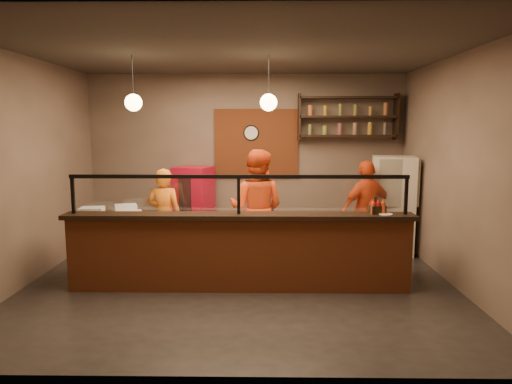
{
  "coord_description": "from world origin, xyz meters",
  "views": [
    {
      "loc": [
        0.32,
        -6.29,
        2.21
      ],
      "look_at": [
        0.22,
        0.3,
        1.27
      ],
      "focal_mm": 32.0,
      "sensor_mm": 36.0,
      "label": 1
    }
  ],
  "objects_px": {
    "cook_right": "(367,211)",
    "pizza_dough": "(214,219)",
    "cook_left": "(165,216)",
    "red_cooler": "(194,206)",
    "wall_clock": "(251,133)",
    "pepper_mill": "(375,205)",
    "condiment_caddy": "(377,209)",
    "fridge": "(392,205)",
    "cook_mid": "(256,209)"
  },
  "relations": [
    {
      "from": "red_cooler",
      "to": "wall_clock",
      "type": "bearing_deg",
      "value": 34.37
    },
    {
      "from": "cook_left",
      "to": "red_cooler",
      "type": "height_order",
      "value": "cook_left"
    },
    {
      "from": "wall_clock",
      "to": "fridge",
      "type": "bearing_deg",
      "value": -18.51
    },
    {
      "from": "cook_left",
      "to": "pepper_mill",
      "type": "relative_size",
      "value": 6.96
    },
    {
      "from": "cook_left",
      "to": "pizza_dough",
      "type": "height_order",
      "value": "cook_left"
    },
    {
      "from": "pizza_dough",
      "to": "pepper_mill",
      "type": "bearing_deg",
      "value": -8.65
    },
    {
      "from": "red_cooler",
      "to": "pepper_mill",
      "type": "height_order",
      "value": "red_cooler"
    },
    {
      "from": "fridge",
      "to": "red_cooler",
      "type": "relative_size",
      "value": 1.16
    },
    {
      "from": "red_cooler",
      "to": "cook_right",
      "type": "bearing_deg",
      "value": 0.66
    },
    {
      "from": "red_cooler",
      "to": "pizza_dough",
      "type": "xyz_separation_m",
      "value": [
        0.6,
        -2.03,
        0.17
      ]
    },
    {
      "from": "pepper_mill",
      "to": "wall_clock",
      "type": "bearing_deg",
      "value": 122.87
    },
    {
      "from": "cook_left",
      "to": "cook_right",
      "type": "xyz_separation_m",
      "value": [
        3.32,
        0.25,
        0.06
      ]
    },
    {
      "from": "pepper_mill",
      "to": "condiment_caddy",
      "type": "bearing_deg",
      "value": -46.17
    },
    {
      "from": "wall_clock",
      "to": "pizza_dough",
      "type": "bearing_deg",
      "value": -101.49
    },
    {
      "from": "cook_mid",
      "to": "pepper_mill",
      "type": "xyz_separation_m",
      "value": [
        1.61,
        -1.01,
        0.24
      ]
    },
    {
      "from": "red_cooler",
      "to": "condiment_caddy",
      "type": "xyz_separation_m",
      "value": [
        2.83,
        -2.4,
        0.38
      ]
    },
    {
      "from": "cook_right",
      "to": "condiment_caddy",
      "type": "relative_size",
      "value": 8.49
    },
    {
      "from": "cook_left",
      "to": "condiment_caddy",
      "type": "height_order",
      "value": "cook_left"
    },
    {
      "from": "wall_clock",
      "to": "pepper_mill",
      "type": "bearing_deg",
      "value": -57.13
    },
    {
      "from": "fridge",
      "to": "pizza_dough",
      "type": "distance_m",
      "value": 3.33
    },
    {
      "from": "wall_clock",
      "to": "red_cooler",
      "type": "bearing_deg",
      "value": -163.92
    },
    {
      "from": "pizza_dough",
      "to": "cook_mid",
      "type": "bearing_deg",
      "value": 48.48
    },
    {
      "from": "cook_right",
      "to": "condiment_caddy",
      "type": "bearing_deg",
      "value": 58.26
    },
    {
      "from": "pepper_mill",
      "to": "fridge",
      "type": "bearing_deg",
      "value": 67.28
    },
    {
      "from": "pizza_dough",
      "to": "red_cooler",
      "type": "bearing_deg",
      "value": 106.44
    },
    {
      "from": "red_cooler",
      "to": "pizza_dough",
      "type": "bearing_deg",
      "value": -55.27
    },
    {
      "from": "fridge",
      "to": "pepper_mill",
      "type": "height_order",
      "value": "fridge"
    },
    {
      "from": "wall_clock",
      "to": "red_cooler",
      "type": "relative_size",
      "value": 0.2
    },
    {
      "from": "cook_right",
      "to": "condiment_caddy",
      "type": "xyz_separation_m",
      "value": [
        -0.19,
        -1.44,
        0.28
      ]
    },
    {
      "from": "cook_right",
      "to": "fridge",
      "type": "relative_size",
      "value": 0.98
    },
    {
      "from": "cook_right",
      "to": "pizza_dough",
      "type": "xyz_separation_m",
      "value": [
        -2.43,
        -1.07,
        0.07
      ]
    },
    {
      "from": "wall_clock",
      "to": "cook_left",
      "type": "xyz_separation_m",
      "value": [
        -1.37,
        -1.52,
        -1.32
      ]
    },
    {
      "from": "fridge",
      "to": "pepper_mill",
      "type": "bearing_deg",
      "value": -101.85
    },
    {
      "from": "cook_right",
      "to": "pizza_dough",
      "type": "distance_m",
      "value": 2.65
    },
    {
      "from": "pepper_mill",
      "to": "red_cooler",
      "type": "bearing_deg",
      "value": 139.85
    },
    {
      "from": "pizza_dough",
      "to": "pepper_mill",
      "type": "xyz_separation_m",
      "value": [
        2.21,
        -0.34,
        0.27
      ]
    },
    {
      "from": "condiment_caddy",
      "to": "cook_left",
      "type": "bearing_deg",
      "value": 159.24
    },
    {
      "from": "pizza_dough",
      "to": "condiment_caddy",
      "type": "bearing_deg",
      "value": -9.29
    },
    {
      "from": "fridge",
      "to": "condiment_caddy",
      "type": "distance_m",
      "value": 2.03
    },
    {
      "from": "cook_left",
      "to": "pepper_mill",
      "type": "distance_m",
      "value": 3.33
    },
    {
      "from": "wall_clock",
      "to": "cook_mid",
      "type": "relative_size",
      "value": 0.16
    },
    {
      "from": "cook_mid",
      "to": "cook_left",
      "type": "bearing_deg",
      "value": 9.68
    },
    {
      "from": "red_cooler",
      "to": "pizza_dough",
      "type": "relative_size",
      "value": 2.98
    },
    {
      "from": "pizza_dough",
      "to": "cook_right",
      "type": "bearing_deg",
      "value": 23.8
    },
    {
      "from": "pepper_mill",
      "to": "cook_right",
      "type": "bearing_deg",
      "value": 81.09
    },
    {
      "from": "fridge",
      "to": "wall_clock",
      "type": "bearing_deg",
      "value": 172.36
    },
    {
      "from": "cook_mid",
      "to": "condiment_caddy",
      "type": "height_order",
      "value": "cook_mid"
    },
    {
      "from": "cook_left",
      "to": "fridge",
      "type": "height_order",
      "value": "fridge"
    },
    {
      "from": "cook_mid",
      "to": "red_cooler",
      "type": "height_order",
      "value": "cook_mid"
    },
    {
      "from": "wall_clock",
      "to": "cook_left",
      "type": "distance_m",
      "value": 2.43
    }
  ]
}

